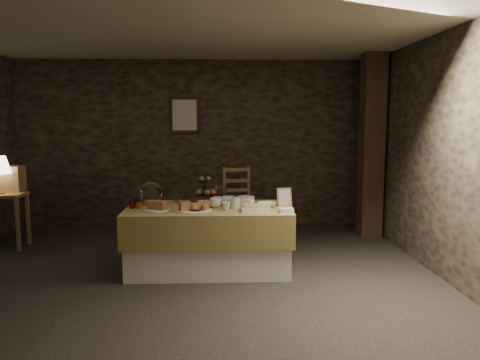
{
  "coord_description": "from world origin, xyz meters",
  "views": [
    {
      "loc": [
        0.42,
        -4.88,
        1.68
      ],
      "look_at": [
        0.62,
        0.2,
        1.02
      ],
      "focal_mm": 35.0,
      "sensor_mm": 36.0,
      "label": 1
    }
  ],
  "objects_px": {
    "wine_rack": "(7,179)",
    "fruit_stand": "(206,191)",
    "timber_column": "(371,146)",
    "chair": "(239,202)",
    "buffet_table": "(209,234)"
  },
  "relations": [
    {
      "from": "chair",
      "to": "wine_rack",
      "type": "bearing_deg",
      "value": -175.81
    },
    {
      "from": "timber_column",
      "to": "chair",
      "type": "bearing_deg",
      "value": 165.68
    },
    {
      "from": "wine_rack",
      "to": "timber_column",
      "type": "xyz_separation_m",
      "value": [
        5.0,
        0.26,
        0.4
      ]
    },
    {
      "from": "wine_rack",
      "to": "fruit_stand",
      "type": "bearing_deg",
      "value": -18.8
    },
    {
      "from": "buffet_table",
      "to": "timber_column",
      "type": "bearing_deg",
      "value": 32.61
    },
    {
      "from": "buffet_table",
      "to": "chair",
      "type": "distance_m",
      "value": 1.98
    },
    {
      "from": "buffet_table",
      "to": "chair",
      "type": "bearing_deg",
      "value": 78.12
    },
    {
      "from": "chair",
      "to": "fruit_stand",
      "type": "height_order",
      "value": "fruit_stand"
    },
    {
      "from": "wine_rack",
      "to": "timber_column",
      "type": "distance_m",
      "value": 5.02
    },
    {
      "from": "wine_rack",
      "to": "fruit_stand",
      "type": "distance_m",
      "value": 2.84
    },
    {
      "from": "fruit_stand",
      "to": "wine_rack",
      "type": "bearing_deg",
      "value": 161.2
    },
    {
      "from": "chair",
      "to": "fruit_stand",
      "type": "bearing_deg",
      "value": -114.18
    },
    {
      "from": "buffet_table",
      "to": "chair",
      "type": "relative_size",
      "value": 2.43
    },
    {
      "from": "wine_rack",
      "to": "chair",
      "type": "xyz_separation_m",
      "value": [
        3.13,
        0.74,
        -0.47
      ]
    },
    {
      "from": "buffet_table",
      "to": "fruit_stand",
      "type": "distance_m",
      "value": 0.52
    }
  ]
}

